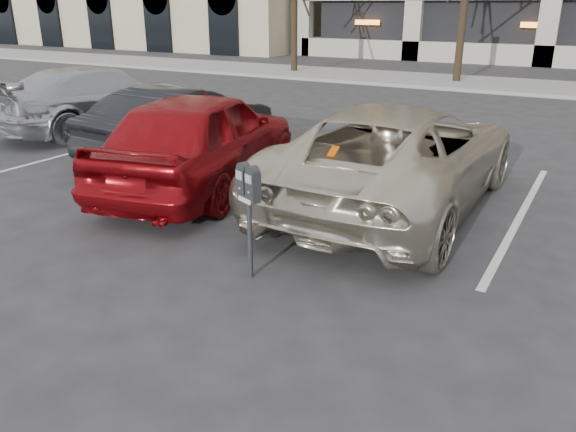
{
  "coord_description": "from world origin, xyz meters",
  "views": [
    {
      "loc": [
        2.25,
        -5.79,
        2.8
      ],
      "look_at": [
        -0.06,
        -1.77,
        1.05
      ],
      "focal_mm": 35.0,
      "sensor_mm": 36.0,
      "label": 1
    }
  ],
  "objects": [
    {
      "name": "sidewalk",
      "position": [
        0.0,
        16.0,
        0.06
      ],
      "size": [
        80.0,
        4.0,
        0.12
      ],
      "primitive_type": "cube",
      "color": "gray",
      "rests_on": "ground"
    },
    {
      "name": "car_dark",
      "position": [
        -4.89,
        2.51,
        0.68
      ],
      "size": [
        1.77,
        4.22,
        1.36
      ],
      "primitive_type": "imported",
      "rotation": [
        0.0,
        0.0,
        3.06
      ],
      "color": "black",
      "rests_on": "ground"
    },
    {
      "name": "suv_silver",
      "position": [
        -0.32,
        1.82,
        0.75
      ],
      "size": [
        2.55,
        5.45,
        1.51
      ],
      "rotation": [
        0.0,
        0.0,
        3.15
      ],
      "color": "beige",
      "rests_on": "ground"
    },
    {
      "name": "stall_lines",
      "position": [
        -1.4,
        2.3,
        0.01
      ],
      "size": [
        16.9,
        5.2,
        0.0
      ],
      "color": "silver",
      "rests_on": "ground"
    },
    {
      "name": "parking_meter",
      "position": [
        -0.86,
        -1.2,
        0.96
      ],
      "size": [
        0.34,
        0.23,
        1.25
      ],
      "rotation": [
        0.0,
        0.0,
        -0.39
      ],
      "color": "black",
      "rests_on": "ground"
    },
    {
      "name": "ground",
      "position": [
        0.0,
        0.0,
        0.0
      ],
      "size": [
        140.0,
        140.0,
        0.0
      ],
      "primitive_type": "plane",
      "color": "#28282B",
      "rests_on": "ground"
    },
    {
      "name": "car_red",
      "position": [
        -3.34,
        1.17,
        0.8
      ],
      "size": [
        2.85,
        4.97,
        1.59
      ],
      "primitive_type": "imported",
      "rotation": [
        0.0,
        0.0,
        3.36
      ],
      "color": "maroon",
      "rests_on": "ground"
    },
    {
      "name": "car_silver",
      "position": [
        -8.13,
        3.53,
        0.74
      ],
      "size": [
        2.95,
        5.38,
        1.48
      ],
      "primitive_type": "imported",
      "rotation": [
        0.0,
        0.0,
        2.96
      ],
      "color": "#AEB0B6",
      "rests_on": "ground"
    }
  ]
}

